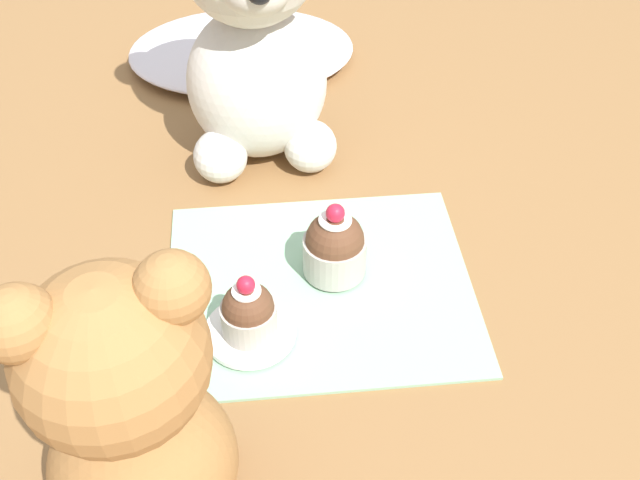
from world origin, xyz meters
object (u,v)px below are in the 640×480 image
object	(u,v)px
cupcake_near_cream_bear	(335,246)
cupcake_near_tan_bear	(248,312)
teddy_bear_cream	(254,32)
teddy_bear_tan	(132,418)
saucer_plate	(250,332)

from	to	relation	value
cupcake_near_cream_bear	cupcake_near_tan_bear	size ratio (longest dim) A/B	1.23
teddy_bear_cream	teddy_bear_tan	xyz separation A→B (m)	(-0.08, -0.40, -0.03)
teddy_bear_cream	saucer_plate	distance (m)	0.29
teddy_bear_cream	cupcake_near_cream_bear	world-z (taller)	teddy_bear_cream
saucer_plate	cupcake_near_tan_bear	distance (m)	0.02
cupcake_near_cream_bear	cupcake_near_tan_bear	world-z (taller)	cupcake_near_cream_bear
cupcake_near_tan_bear	teddy_bear_tan	bearing A→B (deg)	-114.77
teddy_bear_cream	saucer_plate	xyz separation A→B (m)	(-0.02, -0.25, -0.13)
cupcake_near_tan_bear	teddy_bear_cream	bearing A→B (deg)	85.58
teddy_bear_cream	teddy_bear_tan	distance (m)	0.41
teddy_bear_cream	cupcake_near_cream_bear	xyz separation A→B (m)	(0.06, -0.19, -0.10)
teddy_bear_cream	teddy_bear_tan	size ratio (longest dim) A/B	1.23
cupcake_near_tan_bear	saucer_plate	bearing A→B (deg)	-135.00
teddy_bear_tan	saucer_plate	size ratio (longest dim) A/B	3.08
teddy_bear_cream	teddy_bear_tan	bearing A→B (deg)	-107.16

